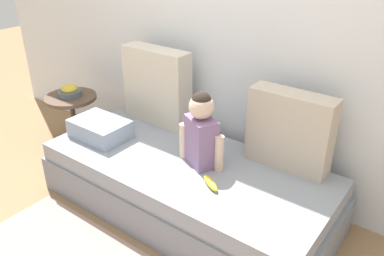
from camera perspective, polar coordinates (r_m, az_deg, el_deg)
ground_plane at (r=2.76m, az=-0.78°, el=-11.42°), size 12.00×12.00×0.00m
back_wall at (r=2.68m, az=6.77°, el=16.44°), size 5.13×0.10×2.47m
couch at (r=2.65m, az=-0.80°, el=-8.26°), size 1.93×0.87×0.38m
throw_pillow_left at (r=2.96m, az=-5.09°, el=6.04°), size 0.54×0.16×0.57m
throw_pillow_right at (r=2.45m, az=13.93°, el=-0.37°), size 0.51×0.16×0.49m
toddler at (r=2.40m, az=1.33°, el=-0.34°), size 0.33×0.22×0.49m
banana at (r=2.30m, az=2.70°, el=-7.95°), size 0.17×0.13×0.04m
folded_blanket at (r=2.87m, az=-13.13°, el=-0.10°), size 0.40×0.28×0.13m
side_table at (r=3.50m, az=-16.94°, el=2.89°), size 0.43×0.43×0.46m
fruit_bowl at (r=3.44m, az=-17.26°, el=5.08°), size 0.19×0.19×0.10m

